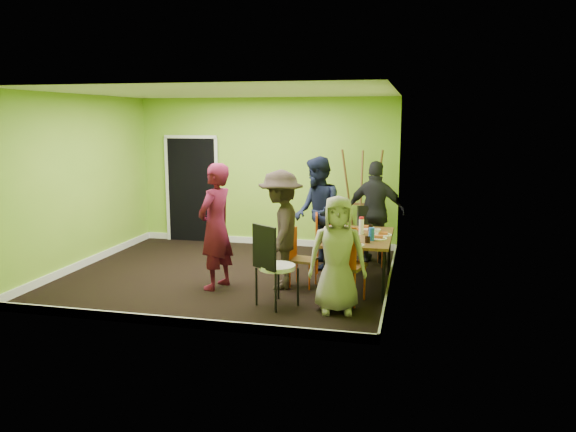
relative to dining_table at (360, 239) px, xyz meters
name	(u,v)px	position (x,y,z in m)	size (l,w,h in m)	color
ground	(228,275)	(-2.05, 0.12, -0.70)	(5.00, 5.00, 0.00)	black
room_walls	(227,212)	(-2.07, 0.17, 0.29)	(5.04, 4.54, 2.82)	#81B92F
dining_table	(360,239)	(0.00, 0.00, 0.00)	(0.90, 1.50, 0.75)	black
chair_left_far	(323,239)	(-0.65, 0.66, -0.17)	(0.45, 0.45, 0.93)	#CF4813
chair_left_near	(298,254)	(-0.87, -0.18, -0.22)	(0.40, 0.40, 0.85)	#CF4813
chair_back_end	(370,223)	(0.03, 1.35, -0.01)	(0.50, 0.55, 0.97)	#CF4813
chair_front_end	(344,260)	(-0.11, -0.84, -0.10)	(0.54, 0.54, 1.06)	#CF4813
chair_bentwood	(273,262)	(-0.99, -1.17, -0.09)	(0.59, 0.59, 1.09)	black
easel	(362,202)	(-0.19, 2.15, 0.23)	(0.75, 0.71, 1.88)	brown
plate_near_left	(344,230)	(-0.28, 0.36, 0.06)	(0.21, 0.21, 0.01)	white
plate_near_right	(335,239)	(-0.30, -0.33, 0.06)	(0.25, 0.25, 0.01)	white
plate_far_back	(367,228)	(0.06, 0.56, 0.06)	(0.23, 0.23, 0.01)	white
plate_far_front	(356,245)	(0.02, -0.63, 0.06)	(0.22, 0.22, 0.01)	white
plate_wall_back	(383,235)	(0.33, 0.11, 0.06)	(0.25, 0.25, 0.01)	white
plate_wall_front	(378,238)	(0.27, -0.15, 0.06)	(0.24, 0.24, 0.01)	white
thermos	(361,227)	(0.01, 0.10, 0.17)	(0.07, 0.07, 0.23)	white
blue_bottle	(372,234)	(0.19, -0.29, 0.15)	(0.08, 0.08, 0.18)	blue
orange_bottle	(357,231)	(-0.05, 0.12, 0.09)	(0.04, 0.04, 0.08)	#CF4813
glass_mid	(352,230)	(-0.14, 0.15, 0.10)	(0.06, 0.06, 0.09)	black
glass_back	(371,228)	(0.12, 0.40, 0.10)	(0.07, 0.07, 0.10)	black
glass_front	(368,240)	(0.15, -0.45, 0.10)	(0.07, 0.07, 0.09)	black
cup_a	(348,234)	(-0.16, -0.12, 0.10)	(0.12, 0.12, 0.10)	white
cup_b	(377,232)	(0.24, 0.11, 0.10)	(0.10, 0.10, 0.09)	white
person_standing	(216,226)	(-1.99, -0.55, 0.21)	(0.66, 0.43, 1.80)	#560E26
person_left_far	(317,213)	(-0.78, 0.90, 0.21)	(0.88, 0.69, 1.82)	black
person_left_near	(281,229)	(-1.10, -0.31, 0.16)	(1.10, 0.63, 1.70)	black
person_back_end	(376,212)	(0.11, 1.47, 0.16)	(1.01, 0.42, 1.72)	black
person_front_end	(337,255)	(-0.16, -1.16, 0.05)	(0.72, 0.47, 1.48)	gray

